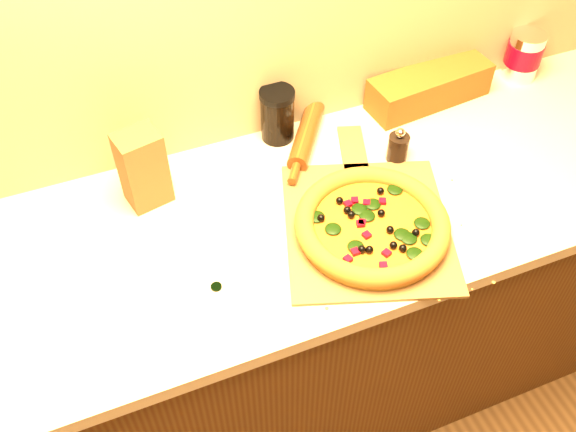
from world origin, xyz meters
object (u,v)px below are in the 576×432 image
at_px(pizza_peel, 366,221).
at_px(rolling_pin, 307,132).
at_px(pepper_grinder, 398,147).
at_px(coffee_canister, 524,55).
at_px(dark_jar, 277,115).
at_px(pizza, 372,225).

relative_size(pizza_peel, rolling_pin, 1.88).
xyz_separation_m(pepper_grinder, rolling_pin, (-0.19, 0.16, -0.02)).
height_order(pepper_grinder, coffee_canister, coffee_canister).
bearing_deg(coffee_canister, dark_jar, 179.37).
relative_size(coffee_canister, dark_jar, 0.95).
xyz_separation_m(pepper_grinder, coffee_canister, (0.52, 0.19, 0.03)).
relative_size(pizza_peel, coffee_canister, 4.37).
bearing_deg(coffee_canister, rolling_pin, -177.29).
xyz_separation_m(rolling_pin, dark_jar, (-0.07, 0.04, 0.05)).
bearing_deg(dark_jar, rolling_pin, -31.25).
height_order(pizza_peel, dark_jar, dark_jar).
bearing_deg(pizza, rolling_pin, 91.45).
bearing_deg(pizza_peel, coffee_canister, 46.35).
bearing_deg(pizza_peel, dark_jar, 121.33).
relative_size(pepper_grinder, rolling_pin, 0.31).
distance_m(pizza_peel, dark_jar, 0.39).
xyz_separation_m(coffee_canister, dark_jar, (-0.79, 0.01, 0.00)).
height_order(pizza_peel, pepper_grinder, pepper_grinder).
distance_m(rolling_pin, coffee_canister, 0.72).
distance_m(coffee_canister, dark_jar, 0.79).
distance_m(pepper_grinder, dark_jar, 0.33).
relative_size(pizza, coffee_canister, 2.55).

